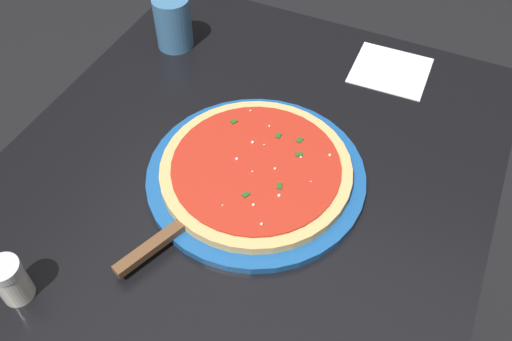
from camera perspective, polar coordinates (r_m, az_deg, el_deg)
name	(u,v)px	position (r m, az deg, el deg)	size (l,w,h in m)	color
restaurant_table	(249,218)	(1.04, -0.77, -5.03)	(0.91, 0.80, 0.77)	black
serving_plate	(256,176)	(0.89, 0.00, -0.54)	(0.36, 0.36, 0.01)	#195199
pizza	(256,169)	(0.88, 0.00, 0.15)	(0.31, 0.31, 0.02)	#DBB26B
pizza_server	(175,231)	(0.82, -8.58, -6.30)	(0.22, 0.12, 0.01)	silver
cup_tall_drink	(173,22)	(1.15, -8.74, 15.18)	(0.07, 0.07, 0.11)	teal
napkin_folded_right	(390,70)	(1.13, 14.00, 10.23)	(0.14, 0.15, 0.00)	white
parmesan_shaker	(11,280)	(0.82, -24.46, -10.52)	(0.05, 0.05, 0.07)	silver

